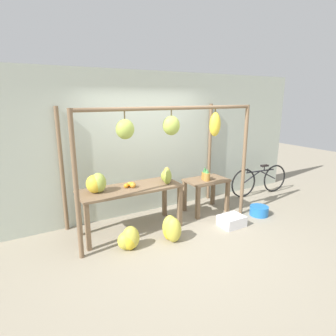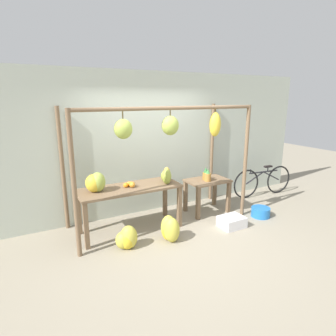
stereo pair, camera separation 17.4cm
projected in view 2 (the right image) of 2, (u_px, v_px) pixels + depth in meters
ground_plane at (183, 241)px, 4.65m from camera, size 20.00×20.00×0.00m
shop_wall_back at (145, 144)px, 5.58m from camera, size 8.00×0.08×2.80m
stall_awning at (165, 141)px, 4.70m from camera, size 3.26×1.23×2.17m
display_table_main at (130, 194)px, 4.86m from camera, size 1.76×0.67×0.80m
display_table_side at (207, 187)px, 5.71m from camera, size 0.85×0.56×0.69m
banana_pile_on_table at (96, 183)px, 4.55m from camera, size 0.38×0.37×0.32m
orange_pile at (131, 185)px, 4.83m from camera, size 0.21×0.19×0.10m
pineapple_cluster at (207, 175)px, 5.60m from camera, size 0.15×0.23×0.26m
banana_pile_ground_left at (127, 239)px, 4.37m from camera, size 0.39×0.35×0.37m
banana_pile_ground_right at (170, 229)px, 4.62m from camera, size 0.38×0.46×0.43m
fruit_crate_white at (232, 222)px, 5.12m from camera, size 0.44×0.36×0.19m
blue_bucket at (261, 212)px, 5.57m from camera, size 0.37×0.37×0.19m
parked_bicycle at (263, 181)px, 6.71m from camera, size 1.65×0.20×0.73m
papaya_pile at (166, 176)px, 5.06m from camera, size 0.29×0.38×0.29m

